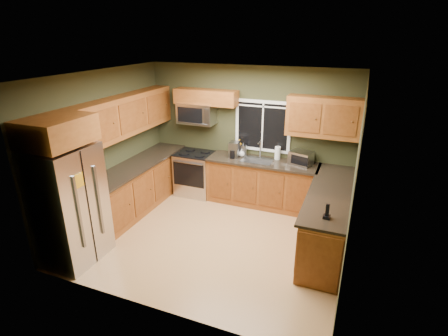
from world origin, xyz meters
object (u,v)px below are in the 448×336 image
Objects in this scene: microwave at (197,113)px; cordless_phone at (327,214)px; refrigerator at (70,205)px; soap_bottle_a at (239,147)px; soap_bottle_c at (242,153)px; coffee_maker at (234,150)px; range at (196,173)px; paper_towel_roll at (278,153)px; kettle at (243,150)px; toaster_oven at (301,158)px.

microwave is 3.62× the size of cordless_phone.
microwave is (0.69, 2.91, 0.83)m from refrigerator.
soap_bottle_c is at bearing -52.06° from soap_bottle_a.
refrigerator is at bearing -119.08° from coffee_maker.
refrigerator is 1.92× the size of range.
coffee_maker is at bearing -167.11° from paper_towel_roll.
soap_bottle_c is 0.74× the size of cordless_phone.
cordless_phone is at bearing 14.67° from refrigerator.
kettle is 0.12m from soap_bottle_a.
kettle is 0.88× the size of soap_bottle_a.
toaster_oven is 1.28m from soap_bottle_a.
kettle is (1.00, 0.04, -0.67)m from microwave.
paper_towel_roll reaches higher than toaster_oven.
cordless_phone is (1.17, -2.05, -0.07)m from paper_towel_roll.
range is (0.69, 2.77, -0.43)m from refrigerator.
paper_towel_roll is at bearing 119.77° from cordless_phone.
range is at bearing -165.64° from soap_bottle_a.
refrigerator reaches higher than kettle.
soap_bottle_c is (0.99, -0.02, -0.71)m from microwave.
toaster_oven is 1.19m from soap_bottle_c.
kettle is at bearing 132.84° from cordless_phone.
soap_bottle_c is (0.99, 0.11, 0.55)m from range.
toaster_oven is (2.18, -0.04, -0.66)m from microwave.
refrigerator is at bearing -103.34° from microwave.
toaster_oven is at bearing -0.65° from soap_bottle_c.
kettle is 0.70m from paper_towel_roll.
cordless_phone is (0.70, -1.94, -0.06)m from toaster_oven.
soap_bottle_a reaches higher than kettle.
coffee_maker is 1.49× the size of cordless_phone.
refrigerator is at bearing -119.79° from kettle.
toaster_oven is at bearing -5.86° from soap_bottle_a.
kettle is 0.94× the size of paper_towel_roll.
refrigerator is 3.68m from cordless_phone.
coffee_maker reaches higher than range.
refrigerator is 5.77× the size of coffee_maker.
toaster_oven is at bearing 2.61° from range.
paper_towel_roll is at bearing 2.45° from kettle.
refrigerator reaches higher than soap_bottle_a.
microwave is 1.60× the size of toaster_oven.
soap_bottle_a is 2.86m from cordless_phone.
kettle is 0.08m from soap_bottle_c.
kettle reaches higher than cordless_phone.
soap_bottle_c is (0.13, 0.09, -0.07)m from coffee_maker.
microwave is 3.56m from cordless_phone.
microwave reaches higher than soap_bottle_a.
paper_towel_roll is (-0.48, 0.11, 0.00)m from toaster_oven.
soap_bottle_a is at bearing 133.63° from cordless_phone.
coffee_maker is (1.55, 2.79, 0.19)m from refrigerator.
coffee_maker is 0.22m from soap_bottle_a.
range is at bearing -172.94° from paper_towel_roll.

